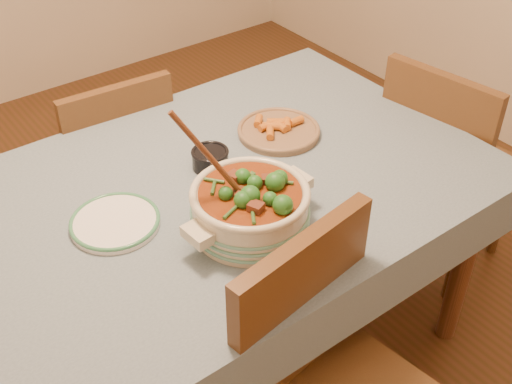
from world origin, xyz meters
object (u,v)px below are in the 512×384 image
condiment_bowl (210,158)px  fried_plate (279,130)px  chair_right (442,160)px  dining_table (211,212)px  stew_casserole (250,205)px  white_plate (115,222)px  chair_near (331,382)px  chair_far (116,164)px

condiment_bowl → fried_plate: size_ratio=0.39×
condiment_bowl → chair_right: size_ratio=0.15×
condiment_bowl → chair_right: chair_right is taller
dining_table → fried_plate: 0.37m
stew_casserole → fried_plate: 0.48m
stew_casserole → white_plate: 0.37m
condiment_bowl → white_plate: bearing=-168.9°
dining_table → condiment_bowl: (0.06, 0.09, 0.13)m
stew_casserole → chair_right: size_ratio=0.44×
white_plate → fried_plate: bearing=8.0°
stew_casserole → chair_near: stew_casserole is taller
chair_right → white_plate: bearing=75.0°
chair_far → fried_plate: bearing=127.9°
chair_near → chair_far: bearing=80.5°
chair_far → condiment_bowl: bearing=101.9°
dining_table → chair_near: 0.61m
fried_plate → chair_right: 0.70m
white_plate → chair_far: (0.28, 0.62, -0.28)m
chair_near → dining_table: bearing=77.3°
condiment_bowl → chair_far: chair_far is taller
dining_table → stew_casserole: 0.27m
condiment_bowl → chair_near: 0.74m
chair_near → white_plate: bearing=103.9°
chair_near → chair_right: (1.00, 0.48, -0.02)m
chair_far → dining_table: bearing=95.5°
stew_casserole → condiment_bowl: size_ratio=2.99×
fried_plate → chair_right: bearing=-19.9°
stew_casserole → fried_plate: size_ratio=1.16×
dining_table → chair_right: 0.97m
white_plate → chair_right: size_ratio=0.33×
white_plate → condiment_bowl: condiment_bowl is taller
stew_casserole → white_plate: size_ratio=1.33×
chair_near → chair_right: 1.11m
dining_table → fried_plate: size_ratio=4.88×
condiment_bowl → fried_plate: (0.28, 0.02, -0.02)m
chair_near → stew_casserole: bearing=76.7°
fried_plate → chair_near: bearing=-118.9°
chair_far → chair_right: chair_right is taller
fried_plate → stew_casserole: bearing=-137.9°
dining_table → chair_near: bearing=-94.7°
condiment_bowl → chair_near: (-0.11, -0.69, -0.26)m
chair_near → chair_right: size_ratio=1.03×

